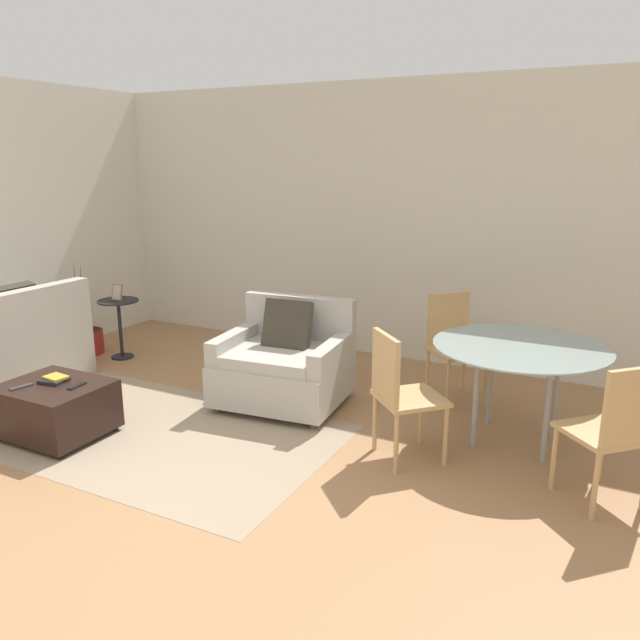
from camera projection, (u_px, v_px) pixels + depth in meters
ground_plane at (140, 525)px, 3.52m from camera, size 20.00×20.00×0.00m
wall_back at (382, 223)px, 6.28m from camera, size 12.00×0.06×2.75m
area_rug at (151, 433)px, 4.70m from camera, size 2.77×1.69×0.01m
armchair at (285, 364)px, 5.21m from camera, size 1.08×0.97×0.88m
ottoman at (55, 408)px, 4.61m from camera, size 0.73×0.62×0.40m
book_stack at (55, 379)px, 4.61m from camera, size 0.20×0.18×0.04m
tv_remote_primary at (21, 387)px, 4.50m from camera, size 0.08×0.17×0.01m
tv_remote_secondary at (77, 386)px, 4.52m from camera, size 0.05×0.16×0.01m
potted_plant at (85, 335)px, 6.58m from camera, size 0.36×0.36×1.00m
side_table at (119, 318)px, 6.38m from camera, size 0.41×0.41×0.61m
picture_frame at (117, 292)px, 6.31m from camera, size 0.13×0.06×0.16m
dining_table at (520, 355)px, 4.41m from camera, size 1.23×1.23×0.73m
dining_chair_near_left at (399, 388)px, 4.17m from camera, size 0.59×0.59×0.90m
dining_chair_near_right at (615, 426)px, 3.58m from camera, size 0.59×0.59×0.90m
dining_chair_far_left at (453, 339)px, 5.30m from camera, size 0.59×0.59×0.90m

